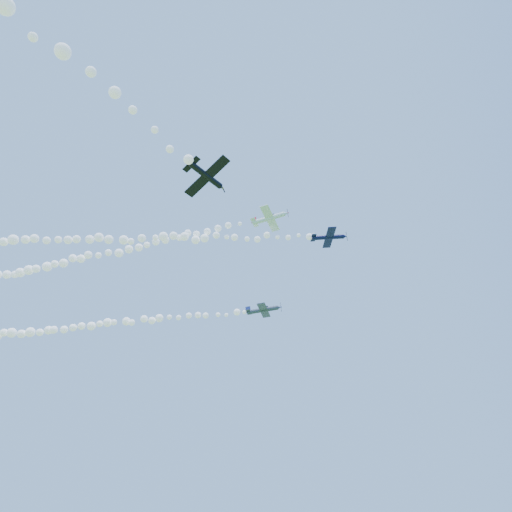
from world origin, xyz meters
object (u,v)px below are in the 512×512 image
(plane_navy, at_px, (329,237))
(plane_grey, at_px, (264,310))
(plane_black, at_px, (207,176))
(plane_white, at_px, (270,218))

(plane_navy, height_order, plane_grey, plane_navy)
(plane_black, bearing_deg, plane_navy, 3.56)
(plane_grey, bearing_deg, plane_white, -76.12)
(plane_white, distance_m, plane_black, 34.02)
(plane_navy, relative_size, plane_grey, 0.93)
(plane_navy, bearing_deg, plane_grey, 131.36)
(plane_white, bearing_deg, plane_navy, 35.59)
(plane_white, height_order, plane_grey, plane_white)
(plane_white, bearing_deg, plane_black, -88.20)
(plane_navy, bearing_deg, plane_white, -162.95)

